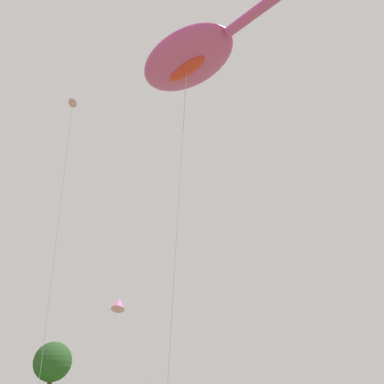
{
  "coord_description": "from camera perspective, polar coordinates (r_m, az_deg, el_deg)",
  "views": [
    {
      "loc": [
        -6.05,
        1.33,
        1.46
      ],
      "look_at": [
        1.55,
        9.65,
        7.16
      ],
      "focal_mm": 38.3,
      "sensor_mm": 36.0,
      "label": 1
    }
  ],
  "objects": [
    {
      "name": "small_kite_tiny_distant",
      "position": [
        17.03,
        -16.61,
        9.01
      ],
      "size": [
        2.65,
        4.63,
        12.05
      ],
      "rotation": [
        0.0,
        0.0,
        0.79
      ],
      "color": "pink",
      "rests_on": "ground"
    },
    {
      "name": "big_show_kite",
      "position": [
        17.87,
        -0.13,
        18.25
      ],
      "size": [
        3.18,
        9.7,
        14.68
      ],
      "rotation": [
        0.0,
        0.0,
        1.62
      ],
      "color": "#CC3899",
      "rests_on": "ground"
    },
    {
      "name": "small_kite_stunt_black",
      "position": [
        35.79,
        -10.18,
        -15.09
      ],
      "size": [
        3.87,
        3.0,
        9.19
      ],
      "rotation": [
        0.0,
        0.0,
        2.31
      ],
      "color": "pink",
      "rests_on": "ground"
    },
    {
      "name": "tree_pine_center",
      "position": [
        64.99,
        -18.84,
        -21.49
      ],
      "size": [
        5.29,
        5.29,
        8.74
      ],
      "color": "#513823",
      "rests_on": "ground"
    }
  ]
}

